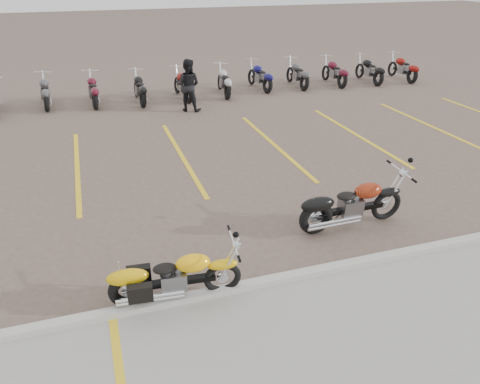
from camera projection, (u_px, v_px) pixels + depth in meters
The scene contains 7 objects.
ground at pixel (224, 227), 9.23m from camera, with size 100.00×100.00×0.00m, color brown.
curb at pixel (259, 283), 7.50m from camera, with size 60.00×0.18×0.12m, color #ADAAA3.
parking_stripes at pixel (182, 156), 12.64m from camera, with size 38.00×5.50×0.01m, color gold, non-canonical shape.
yellow_cruiser at pixel (173, 278), 7.05m from camera, with size 2.02×0.36×0.83m.
flame_cruiser at pixel (349, 206), 9.03m from camera, with size 2.24×0.33×0.92m.
person_b at pixel (188, 85), 16.15m from camera, with size 0.87×0.68×1.78m, color black.
bg_bike_row at pixel (159, 84), 17.72m from camera, with size 22.12×2.01×1.10m.
Camera 1 is at (-2.20, -7.68, 4.67)m, focal length 35.00 mm.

